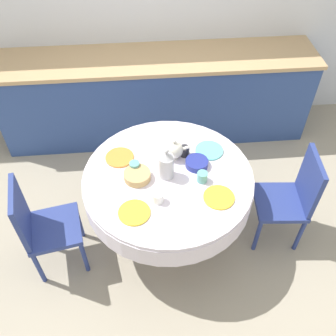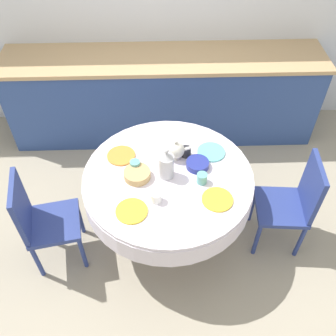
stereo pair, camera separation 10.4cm
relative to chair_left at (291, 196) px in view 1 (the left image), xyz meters
name	(u,v)px [view 1 (the left image)]	position (x,y,z in m)	size (l,w,h in m)	color
ground_plane	(168,232)	(-0.99, 0.08, -0.50)	(12.00, 12.00, 0.00)	#9E937F
wall_back	(152,6)	(-0.99, 1.82, 0.80)	(7.00, 0.05, 2.60)	silver
kitchen_counter	(156,97)	(-0.99, 1.49, -0.03)	(3.24, 0.64, 0.94)	#2D4784
dining_table	(168,186)	(-0.99, 0.08, 0.13)	(1.31, 1.31, 0.76)	olive
chair_left	(291,196)	(0.00, 0.00, 0.00)	(0.43, 0.43, 0.91)	navy
chair_right	(41,225)	(-1.97, -0.11, 0.00)	(0.47, 0.47, 0.91)	navy
plate_near_left	(134,213)	(-1.26, -0.25, 0.26)	(0.22, 0.22, 0.01)	yellow
cup_near_left	(158,198)	(-1.08, -0.16, 0.30)	(0.08, 0.08, 0.08)	white
plate_near_right	(219,197)	(-0.65, -0.17, 0.26)	(0.22, 0.22, 0.01)	yellow
cup_near_right	(202,177)	(-0.75, 0.01, 0.30)	(0.08, 0.08, 0.08)	#5BA39E
plate_far_left	(120,157)	(-1.36, 0.30, 0.26)	(0.22, 0.22, 0.01)	orange
cup_far_left	(135,167)	(-1.24, 0.15, 0.30)	(0.08, 0.08, 0.08)	#5BA39E
plate_far_right	(209,150)	(-0.64, 0.32, 0.26)	(0.22, 0.22, 0.01)	#60BCB7
cup_far_right	(184,151)	(-0.84, 0.29, 0.30)	(0.08, 0.08, 0.08)	#28282D
coffee_carafe	(166,165)	(-1.00, 0.08, 0.37)	(0.11, 0.11, 0.27)	#B2B2B7
teapot	(174,150)	(-0.93, 0.27, 0.34)	(0.19, 0.14, 0.18)	silver
bread_basket	(137,176)	(-1.22, 0.07, 0.29)	(0.20, 0.20, 0.06)	tan
fruit_bowl	(197,163)	(-0.76, 0.17, 0.28)	(0.18, 0.18, 0.05)	navy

